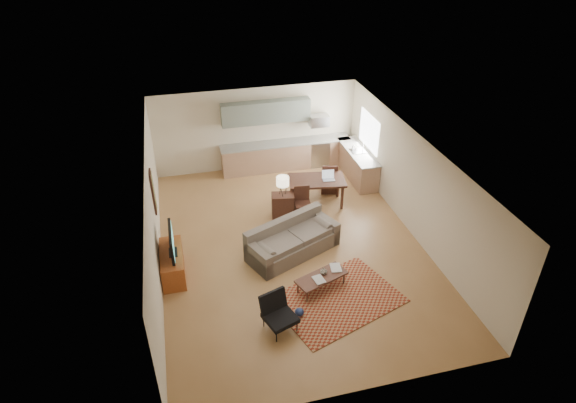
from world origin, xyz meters
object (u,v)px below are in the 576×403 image
object	(u,v)px
sofa	(293,239)
dining_table	(316,192)
armchair	(280,315)
console_table	(283,206)
coffee_table	(321,282)
tv_credenza	(173,263)

from	to	relation	value
sofa	dining_table	bearing A→B (deg)	35.26
sofa	armchair	world-z (taller)	sofa
sofa	armchair	distance (m)	2.57
console_table	dining_table	bearing A→B (deg)	30.60
coffee_table	console_table	xyz separation A→B (m)	(-0.15, 3.09, 0.17)
armchair	dining_table	size ratio (longest dim) A/B	0.50
sofa	dining_table	world-z (taller)	sofa
coffee_table	dining_table	xyz separation A→B (m)	(0.95, 3.52, 0.22)
sofa	coffee_table	xyz separation A→B (m)	(0.29, -1.44, -0.24)
armchair	coffee_table	bearing A→B (deg)	20.02
tv_credenza	console_table	bearing A→B (deg)	29.71
dining_table	tv_credenza	bearing A→B (deg)	-143.34
coffee_table	sofa	bearing A→B (deg)	80.92
armchair	console_table	size ratio (longest dim) A/B	1.12
sofa	dining_table	size ratio (longest dim) A/B	1.52
tv_credenza	dining_table	distance (m)	4.72
dining_table	sofa	bearing A→B (deg)	-111.68
coffee_table	tv_credenza	world-z (taller)	tv_credenza
sofa	console_table	world-z (taller)	sofa
sofa	dining_table	xyz separation A→B (m)	(1.24, 2.08, -0.02)
console_table	armchair	bearing A→B (deg)	-94.91
sofa	coffee_table	bearing A→B (deg)	-102.63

